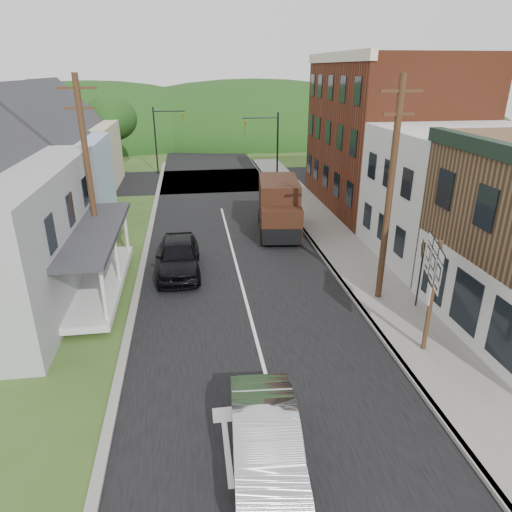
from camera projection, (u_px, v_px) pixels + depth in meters
name	position (u px, v px, depth m)	size (l,w,h in m)	color
ground	(261.00, 358.00, 15.55)	(120.00, 120.00, 0.00)	#2D4719
road	(233.00, 251.00, 24.70)	(9.00, 90.00, 0.02)	black
cross_road	(214.00, 180.00, 40.25)	(60.00, 9.00, 0.02)	black
sidewalk_right	(350.00, 257.00, 23.63)	(2.80, 55.00, 0.15)	slate
curb_right	(324.00, 259.00, 23.45)	(0.20, 55.00, 0.15)	slate
curb_left	(142.00, 270.00, 22.23)	(0.30, 55.00, 0.12)	slate
storefront_white	(462.00, 196.00, 22.69)	(8.00, 7.00, 6.50)	silver
storefront_red	(388.00, 135.00, 30.71)	(8.00, 12.00, 10.00)	maroon
house_blue	(44.00, 164.00, 28.23)	(7.14, 8.16, 7.28)	#99B0D0
house_cream	(69.00, 142.00, 36.39)	(7.14, 8.16, 7.28)	#B9B58F
utility_pole_right	(390.00, 193.00, 17.73)	(1.60, 0.26, 9.00)	#472D19
utility_pole_left	(89.00, 178.00, 20.23)	(1.60, 0.26, 9.00)	#472D19
traffic_signal_right	(269.00, 142.00, 36.20)	(2.87, 0.20, 6.00)	black
traffic_signal_left	(163.00, 132.00, 41.45)	(2.87, 0.20, 6.00)	black
tree_left_d	(110.00, 119.00, 41.76)	(4.80, 4.80, 6.94)	#382616
forested_ridge	(202.00, 137.00, 65.87)	(90.00, 30.00, 16.00)	#1D3810
silver_sedan	(266.00, 444.00, 10.99)	(1.61, 4.61, 1.52)	#B4B5B9
dark_sedan	(179.00, 256.00, 21.74)	(2.00, 4.97, 1.69)	black
delivery_van	(279.00, 207.00, 26.87)	(2.90, 5.78, 3.11)	black
route_sign_cluster	(432.00, 281.00, 14.84)	(0.75, 2.20, 3.99)	#472D19
warning_sign	(421.00, 264.00, 17.96)	(0.33, 0.75, 2.93)	black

